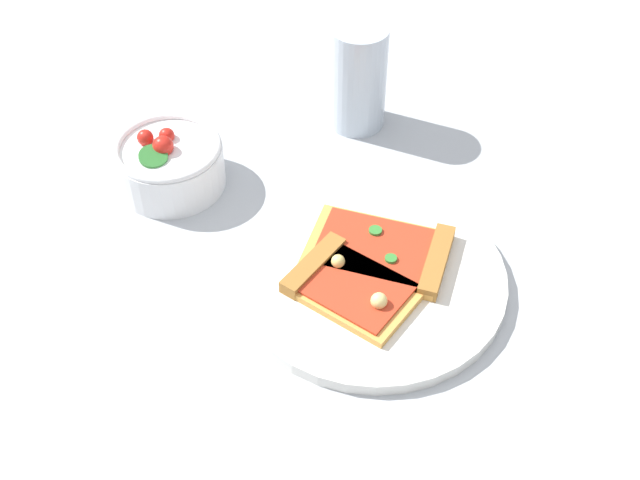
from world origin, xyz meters
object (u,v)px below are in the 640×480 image
at_px(soda_glass, 358,82).
at_px(pizza_slice_far, 347,284).
at_px(plate, 371,278).
at_px(pizza_slice_near, 389,252).
at_px(salad_bowl, 169,163).

bearing_deg(soda_glass, pizza_slice_far, -2.99).
bearing_deg(plate, pizza_slice_near, 143.94).
height_order(pizza_slice_far, soda_glass, soda_glass).
distance_m(pizza_slice_near, salad_bowl, 0.27).
bearing_deg(pizza_slice_far, pizza_slice_near, 136.25).
xyz_separation_m(plate, soda_glass, (-0.27, -0.01, 0.05)).
height_order(pizza_slice_near, soda_glass, soda_glass).
relative_size(pizza_slice_near, pizza_slice_far, 1.09).
distance_m(plate, pizza_slice_far, 0.03).
xyz_separation_m(plate, salad_bowl, (-0.15, -0.23, 0.02)).
bearing_deg(pizza_slice_near, soda_glass, -173.35).
relative_size(pizza_slice_far, soda_glass, 1.12).
bearing_deg(soda_glass, plate, 2.13).
bearing_deg(pizza_slice_near, plate, -36.06).
bearing_deg(soda_glass, salad_bowl, -61.19).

